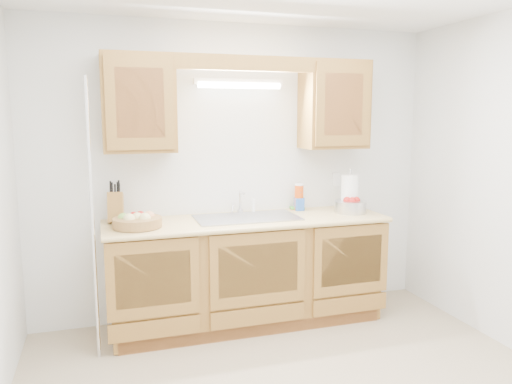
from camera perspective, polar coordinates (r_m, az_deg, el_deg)
name	(u,v)px	position (r m, az deg, el deg)	size (l,w,h in m)	color
room	(305,199)	(2.92, 5.62, -0.82)	(3.52, 3.50, 2.50)	tan
base_cabinets	(247,272)	(4.22, -1.02, -9.14)	(2.20, 0.60, 0.86)	olive
countertop	(247,221)	(4.09, -0.98, -3.32)	(2.30, 0.63, 0.04)	tan
upper_cabinet_left	(138,104)	(4.00, -13.30, 9.81)	(0.55, 0.33, 0.75)	olive
upper_cabinet_right	(334,105)	(4.44, 8.89, 9.80)	(0.55, 0.33, 0.75)	olive
valance	(247,63)	(4.03, -1.05, 14.52)	(2.20, 0.05, 0.12)	olive
fluorescent_fixture	(239,83)	(4.23, -1.93, 12.29)	(0.76, 0.08, 0.08)	white
sink	(247,227)	(4.12, -1.06, -3.97)	(0.84, 0.46, 0.36)	#9E9EA3
wire_shelf_pole	(93,222)	(3.66, -18.17, -3.27)	(0.03, 0.03, 2.00)	silver
outlet_plate	(336,179)	(4.67, 9.17, 1.44)	(0.08, 0.01, 0.12)	white
fruit_basket	(137,221)	(3.85, -13.42, -3.23)	(0.39, 0.39, 0.11)	olive
knife_block	(116,207)	(4.07, -15.74, -1.66)	(0.14, 0.20, 0.34)	olive
orange_canister	(299,197)	(4.44, 4.94, -0.59)	(0.09, 0.09, 0.24)	#D6450B
soap_bottle	(299,201)	(4.44, 4.95, -1.03)	(0.08, 0.08, 0.17)	blue
sponge	(297,208)	(4.49, 4.72, -1.86)	(0.14, 0.10, 0.03)	#CC333F
paper_towel	(350,194)	(4.43, 10.65, -0.17)	(0.20, 0.20, 0.38)	silver
apple_bowl	(351,206)	(4.40, 10.76, -1.54)	(0.28, 0.28, 0.14)	silver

